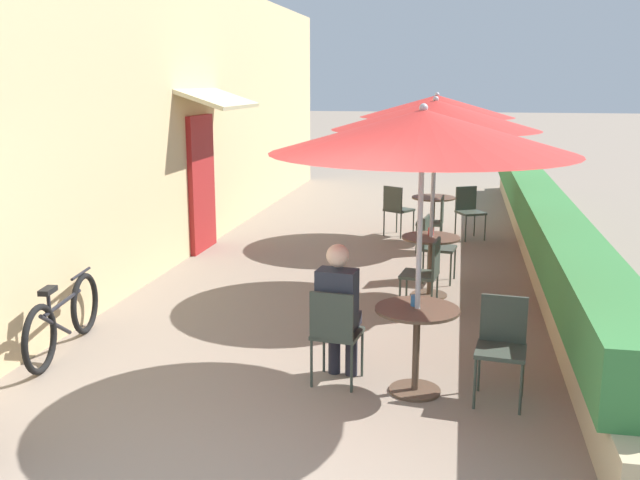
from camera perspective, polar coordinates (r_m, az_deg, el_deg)
name	(u,v)px	position (r m, az deg, el deg)	size (l,w,h in m)	color
cafe_facade_wall	(204,114)	(11.78, -9.26, 9.94)	(0.98, 15.16, 4.20)	#D6B784
planter_hedge	(539,220)	(11.33, 17.11, 1.52)	(0.60, 14.16, 1.01)	tan
patio_table_near	(417,334)	(6.10, 7.73, -7.47)	(0.71, 0.71, 0.75)	brown
patio_umbrella_near	(423,132)	(5.75, 8.23, 8.58)	(2.46, 2.46, 2.43)	#B7B7BC
cafe_chair_near_left	(335,329)	(6.18, 1.20, -7.13)	(0.44, 0.44, 0.87)	#384238
seated_patron_near_left	(339,306)	(6.23, 1.51, -5.32)	(0.36, 0.43, 1.25)	#23232D
cafe_chair_near_right	(502,340)	(6.11, 14.34, -7.79)	(0.44, 0.44, 0.87)	#384238
coffee_cup_near	(415,301)	(6.07, 7.60, -4.83)	(0.07, 0.07, 0.09)	teal
patio_table_mid	(430,255)	(8.83, 8.83, -1.19)	(0.71, 0.71, 0.75)	brown
patio_umbrella_mid	(435,115)	(8.59, 9.21, 9.83)	(2.46, 2.46, 2.43)	#B7B7BC
cafe_chair_mid_left	(426,270)	(8.16, 8.49, -2.36)	(0.45, 0.45, 0.87)	#384238
cafe_chair_mid_right	(434,243)	(9.51, 9.11, -0.23)	(0.45, 0.45, 0.87)	#384238
coffee_cup_mid	(431,231)	(8.87, 8.86, 0.68)	(0.07, 0.07, 0.09)	#B73D3D
patio_table_far	(433,211)	(11.87, 9.04, 2.32)	(0.71, 0.71, 0.75)	brown
patio_umbrella_far	(437,106)	(11.69, 9.33, 10.51)	(2.46, 2.46, 2.43)	#B7B7BC
cafe_chair_far_left	(396,207)	(12.20, 6.14, 2.67)	(0.55, 0.55, 0.87)	#384238
cafe_chair_far_right	(435,219)	(11.18, 9.16, 1.68)	(0.41, 0.41, 0.87)	#384238
cafe_chair_far_back	(469,208)	(12.25, 11.81, 2.52)	(0.54, 0.54, 0.87)	#384238
bicycle_leaning	(64,319)	(7.42, -19.83, -5.94)	(0.28, 1.69, 0.73)	black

